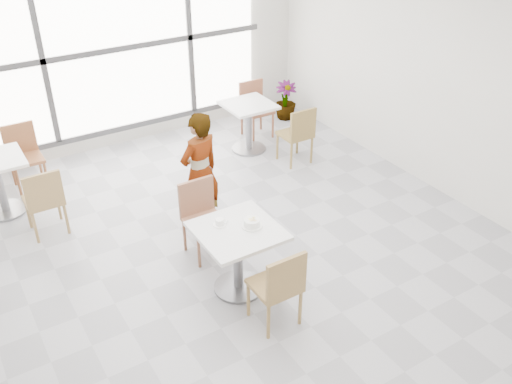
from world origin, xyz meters
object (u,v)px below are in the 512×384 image
bg_chair_left_far (24,152)px  bg_chair_left_near (44,198)px  coffee_cup (220,222)px  bg_chair_right_far (255,105)px  chair_near (279,284)px  main_table (238,248)px  plant_right (285,100)px  bg_table_right (249,120)px  person (200,172)px  oatmeal_bowl (252,223)px  chair_far (201,213)px  bg_chair_right_near (298,132)px

bg_chair_left_far → bg_chair_left_near: bearing=-92.5°
coffee_cup → bg_chair_right_far: (2.23, 2.96, -0.28)m
chair_near → main_table: bearing=-84.7°
coffee_cup → plant_right: coffee_cup is taller
plant_right → coffee_cup: bearing=-132.9°
bg_table_right → bg_chair_right_far: bg_chair_right_far is taller
plant_right → person: bearing=-141.2°
bg_table_right → bg_chair_left_far: (-3.11, 0.66, 0.01)m
oatmeal_bowl → bg_chair_right_far: bearing=58.0°
main_table → chair_far: size_ratio=0.92×
coffee_cup → person: person is taller
person → bg_chair_right_near: 2.05m
coffee_cup → plant_right: (3.01, 3.23, -0.46)m
bg_chair_left_near → bg_chair_left_far: (0.06, 1.34, 0.00)m
bg_chair_right_far → plant_right: bearing=18.8°
chair_near → bg_chair_left_near: same height
bg_chair_right_near → bg_chair_left_far: bearing=-22.2°
bg_table_right → bg_chair_left_near: bg_chair_left_near is taller
chair_near → bg_chair_right_far: (2.05, 3.78, 0.00)m
person → coffee_cup: bearing=58.9°
chair_far → bg_chair_right_near: same height
coffee_cup → bg_chair_right_near: size_ratio=0.18×
coffee_cup → plant_right: bearing=47.1°
oatmeal_bowl → bg_chair_right_near: (1.98, 1.97, -0.29)m
chair_far → bg_chair_right_near: size_ratio=1.00×
oatmeal_bowl → bg_chair_left_far: size_ratio=0.24×
coffee_cup → bg_chair_left_far: bearing=111.2°
chair_near → bg_chair_left_far: size_ratio=1.00×
chair_far → coffee_cup: chair_far is taller
oatmeal_bowl → bg_table_right: (1.60, 2.73, -0.31)m
oatmeal_bowl → bg_table_right: 3.18m
main_table → bg_chair_left_far: bearing=112.0°
chair_far → bg_chair_right_near: 2.42m
person → bg_table_right: 2.14m
oatmeal_bowl → person: person is taller
chair_far → bg_chair_left_far: (-1.35, 2.57, 0.00)m
person → bg_chair_right_far: size_ratio=1.70×
oatmeal_bowl → person: size_ratio=0.14×
oatmeal_bowl → bg_chair_left_near: bg_chair_left_near is taller
main_table → coffee_cup: coffee_cup is taller
chair_far → bg_table_right: bearing=47.3°
plant_right → bg_chair_right_far: bearing=-161.2°
main_table → bg_chair_right_far: bearing=55.9°
chair_near → oatmeal_bowl: bearing=-97.8°
main_table → plant_right: main_table is taller
bg_table_right → bg_chair_right_near: (0.38, -0.76, 0.01)m
main_table → plant_right: size_ratio=1.24×
bg_chair_left_near → main_table: bearing=124.9°
bg_chair_left_near → plant_right: bearing=-162.4°
main_table → oatmeal_bowl: (0.15, -0.03, 0.27)m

